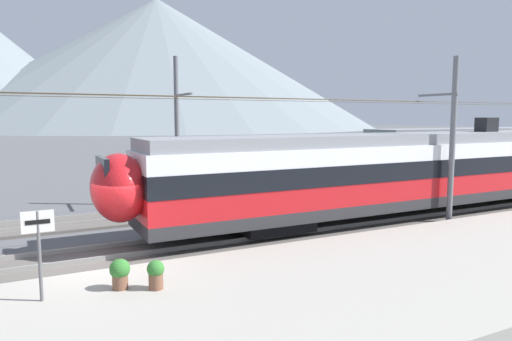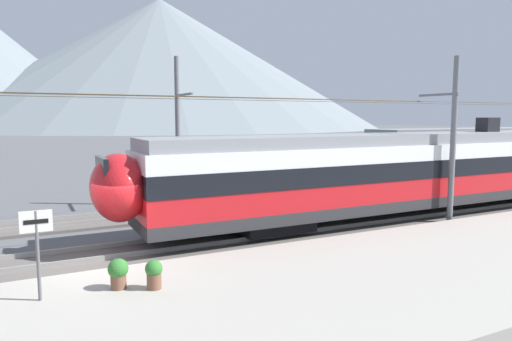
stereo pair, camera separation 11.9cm
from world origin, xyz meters
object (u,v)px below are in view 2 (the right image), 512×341
at_px(catenary_mast_far_side, 179,129).
at_px(platform_sign, 37,235).
at_px(train_near_platform, 418,169).
at_px(catenary_mast_mid, 450,137).
at_px(potted_plant_platform_edge, 154,273).
at_px(potted_plant_by_shelter, 118,271).

bearing_deg(catenary_mast_far_side, platform_sign, -121.56).
xyz_separation_m(train_near_platform, catenary_mast_mid, (0.08, -1.64, 1.51)).
xyz_separation_m(catenary_mast_mid, catenary_mast_far_side, (-8.98, 9.10, 0.26)).
height_order(catenary_mast_mid, potted_plant_platform_edge, catenary_mast_mid).
bearing_deg(platform_sign, catenary_mast_mid, 7.84).
xyz_separation_m(catenary_mast_far_side, potted_plant_platform_edge, (-4.37, -11.76, -3.27)).
distance_m(platform_sign, potted_plant_platform_edge, 2.85).
relative_size(catenary_mast_far_side, platform_sign, 22.93).
height_order(train_near_platform, potted_plant_by_shelter, train_near_platform).
bearing_deg(catenary_mast_mid, potted_plant_platform_edge, -168.75).
bearing_deg(catenary_mast_far_side, train_near_platform, -40.01).
bearing_deg(catenary_mast_far_side, potted_plant_by_shelter, -114.46).
bearing_deg(train_near_platform, catenary_mast_mid, -87.08).
relative_size(potted_plant_platform_edge, potted_plant_by_shelter, 0.96).
xyz_separation_m(train_near_platform, potted_plant_platform_edge, (-13.27, -4.29, -1.50)).
relative_size(catenary_mast_mid, platform_sign, 22.93).
height_order(catenary_mast_mid, catenary_mast_far_side, catenary_mast_far_side).
xyz_separation_m(catenary_mast_mid, potted_plant_platform_edge, (-13.35, -2.66, -3.01)).
bearing_deg(platform_sign, potted_plant_platform_edge, -10.27).
height_order(train_near_platform, catenary_mast_mid, catenary_mast_mid).
height_order(catenary_mast_far_side, potted_plant_by_shelter, catenary_mast_far_side).
bearing_deg(platform_sign, train_near_platform, 13.58).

